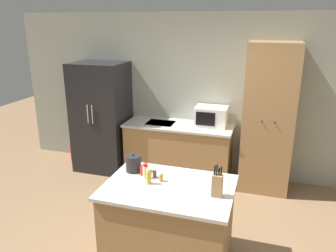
% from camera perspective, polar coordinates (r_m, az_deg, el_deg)
% --- Properties ---
extents(wall_back, '(7.20, 0.06, 2.60)m').
position_cam_1_polar(wall_back, '(5.29, 9.60, 4.91)').
color(wall_back, '#9EA393').
rests_on(wall_back, ground_plane).
extents(refrigerator, '(0.85, 0.73, 1.83)m').
position_cam_1_polar(refrigerator, '(5.64, -11.46, 1.55)').
color(refrigerator, black).
rests_on(refrigerator, ground_plane).
extents(back_counter, '(1.72, 0.64, 0.89)m').
position_cam_1_polar(back_counter, '(5.36, 1.79, -4.25)').
color(back_counter, '#9E7547').
rests_on(back_counter, ground_plane).
extents(pantry_cabinet, '(0.71, 0.60, 2.20)m').
position_cam_1_polar(pantry_cabinet, '(4.99, 17.06, 1.17)').
color(pantry_cabinet, '#9E7547').
rests_on(pantry_cabinet, ground_plane).
extents(kitchen_island, '(1.30, 0.91, 0.88)m').
position_cam_1_polar(kitchen_island, '(3.57, 0.12, -16.61)').
color(kitchen_island, '#9E7547').
rests_on(kitchen_island, ground_plane).
extents(microwave, '(0.49, 0.37, 0.30)m').
position_cam_1_polar(microwave, '(5.16, 7.54, 1.71)').
color(microwave, white).
rests_on(microwave, back_counter).
extents(knife_block, '(0.10, 0.08, 0.33)m').
position_cam_1_polar(knife_block, '(3.14, 8.57, -10.11)').
color(knife_block, '#9E7547').
rests_on(knife_block, kitchen_island).
extents(spice_bottle_tall_dark, '(0.05, 0.05, 0.16)m').
position_cam_1_polar(spice_bottle_tall_dark, '(3.35, -3.38, -8.82)').
color(spice_bottle_tall_dark, gold).
rests_on(spice_bottle_tall_dark, kitchen_island).
extents(spice_bottle_short_red, '(0.04, 0.04, 0.09)m').
position_cam_1_polar(spice_bottle_short_red, '(3.41, -1.23, -8.91)').
color(spice_bottle_short_red, gold).
rests_on(spice_bottle_short_red, kitchen_island).
extents(spice_bottle_amber_oil, '(0.06, 0.06, 0.11)m').
position_cam_1_polar(spice_bottle_amber_oil, '(3.55, -4.42, -7.74)').
color(spice_bottle_amber_oil, '#B2281E').
rests_on(spice_bottle_amber_oil, kitchen_island).
extents(spice_bottle_green_herb, '(0.04, 0.04, 0.09)m').
position_cam_1_polar(spice_bottle_green_herb, '(3.50, -2.33, -8.21)').
color(spice_bottle_green_herb, '#563319').
rests_on(spice_bottle_green_herb, kitchen_island).
extents(spice_bottle_pale_salt, '(0.06, 0.06, 0.16)m').
position_cam_1_polar(spice_bottle_pale_salt, '(3.47, -3.94, -7.89)').
color(spice_bottle_pale_salt, beige).
rests_on(spice_bottle_pale_salt, kitchen_island).
extents(kettle, '(0.17, 0.17, 0.21)m').
position_cam_1_polar(kettle, '(3.63, -6.04, -6.47)').
color(kettle, '#232326').
rests_on(kettle, kitchen_island).
extents(fire_extinguisher, '(0.11, 0.11, 0.40)m').
position_cam_1_polar(fire_extinguisher, '(6.27, -16.15, -4.29)').
color(fire_extinguisher, red).
rests_on(fire_extinguisher, ground_plane).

